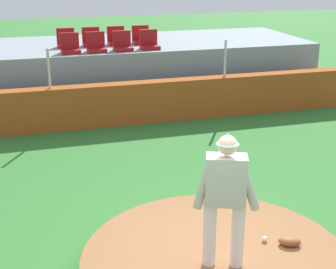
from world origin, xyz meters
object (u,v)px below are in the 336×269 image
object	(u,v)px
stadium_chair_4	(66,41)
stadium_chair_6	(116,39)
stadium_chair_2	(123,44)
stadium_chair_3	(149,43)
baseball	(265,239)
stadium_chair_0	(70,47)
fielding_glove	(290,241)
stadium_chair_7	(141,38)
stadium_chair_5	(91,40)
pitcher	(225,191)
stadium_chair_1	(96,46)

from	to	relation	value
stadium_chair_4	stadium_chair_6	size ratio (longest dim) A/B	1.00
stadium_chair_2	stadium_chair_3	distance (m)	0.74
baseball	stadium_chair_0	world-z (taller)	stadium_chair_0
fielding_glove	stadium_chair_7	size ratio (longest dim) A/B	0.60
stadium_chair_0	stadium_chair_3	bearing A→B (deg)	-179.41
stadium_chair_2	baseball	bearing A→B (deg)	93.17
stadium_chair_5	stadium_chair_0	bearing A→B (deg)	53.76
stadium_chair_2	stadium_chair_6	distance (m)	0.94
stadium_chair_0	stadium_chair_2	bearing A→B (deg)	179.39
stadium_chair_2	stadium_chair_5	size ratio (longest dim) A/B	1.00
stadium_chair_6	baseball	bearing A→B (deg)	92.74
stadium_chair_5	stadium_chair_7	xyz separation A→B (m)	(1.41, -0.01, 0.00)
pitcher	stadium_chair_3	world-z (taller)	stadium_chair_3
pitcher	baseball	xyz separation A→B (m)	(0.76, 0.34, -0.99)
fielding_glove	stadium_chair_6	xyz separation A→B (m)	(-0.69, 8.77, 1.44)
stadium_chair_5	stadium_chair_6	bearing A→B (deg)	-179.25
fielding_glove	stadium_chair_4	bearing A→B (deg)	126.17
stadium_chair_7	stadium_chair_3	bearing A→B (deg)	91.04
stadium_chair_1	stadium_chair_6	bearing A→B (deg)	-127.03
pitcher	stadium_chair_0	xyz separation A→B (m)	(-1.03, 8.01, 0.47)
stadium_chair_3	stadium_chair_6	bearing A→B (deg)	-51.39
fielding_glove	stadium_chair_2	xyz separation A→B (m)	(-0.71, 7.83, 1.44)
stadium_chair_3	stadium_chair_4	bearing A→B (deg)	-23.08
stadium_chair_1	stadium_chair_3	bearing A→B (deg)	-178.84
stadium_chair_1	stadium_chair_5	world-z (taller)	same
stadium_chair_3	stadium_chair_7	world-z (taller)	same
stadium_chair_4	stadium_chair_5	bearing A→B (deg)	179.59
stadium_chair_3	stadium_chair_7	size ratio (longest dim) A/B	1.00
stadium_chair_7	stadium_chair_2	bearing A→B (deg)	51.95
stadium_chair_1	stadium_chair_4	size ratio (longest dim) A/B	1.00
baseball	stadium_chair_2	size ratio (longest dim) A/B	0.15
baseball	stadium_chair_7	world-z (taller)	stadium_chair_7
fielding_glove	stadium_chair_6	bearing A→B (deg)	117.30
stadium_chair_1	pitcher	bearing A→B (deg)	92.56
pitcher	stadium_chair_7	bearing A→B (deg)	103.92
stadium_chair_4	stadium_chair_5	distance (m)	0.69
stadium_chair_1	stadium_chair_0	bearing A→B (deg)	-0.64
stadium_chair_0	stadium_chair_4	distance (m)	0.92
stadium_chair_3	stadium_chair_7	xyz separation A→B (m)	(-0.02, 0.88, 0.00)
pitcher	stadium_chair_6	bearing A→B (deg)	108.45
stadium_chair_7	pitcher	bearing A→B (deg)	83.24
pitcher	stadium_chair_0	bearing A→B (deg)	117.99
baseball	stadium_chair_3	distance (m)	7.83
stadium_chair_1	stadium_chair_2	bearing A→B (deg)	179.42
stadium_chair_5	baseball	bearing A→B (deg)	97.38
pitcher	stadium_chair_4	world-z (taller)	stadium_chair_4
stadium_chair_5	stadium_chair_7	bearing A→B (deg)	179.45
baseball	stadium_chair_0	size ratio (longest dim) A/B	0.15
stadium_chair_0	stadium_chair_2	world-z (taller)	same
pitcher	baseball	size ratio (longest dim) A/B	23.87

